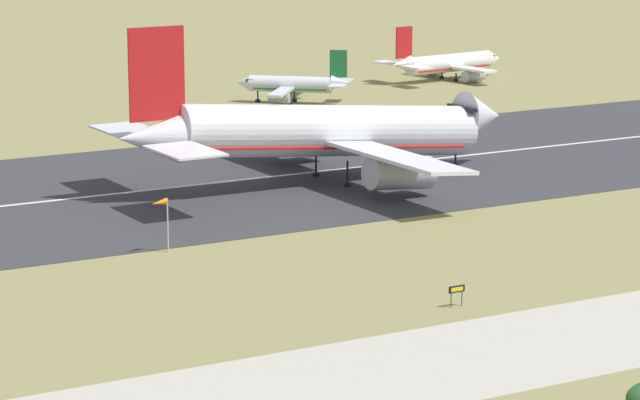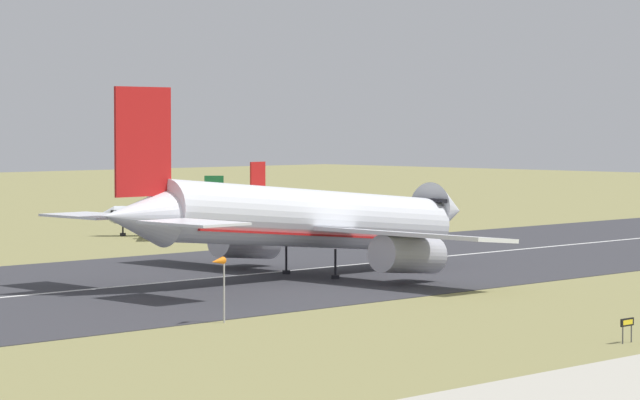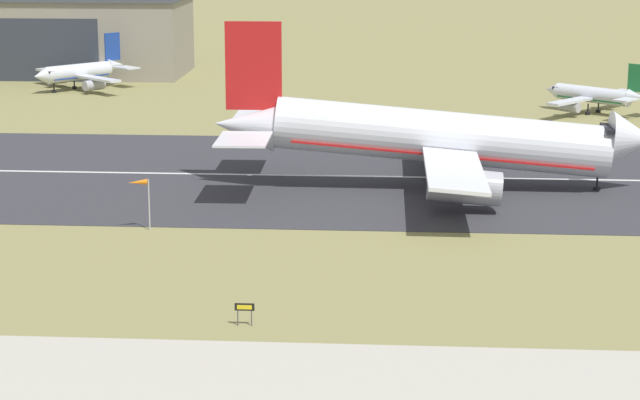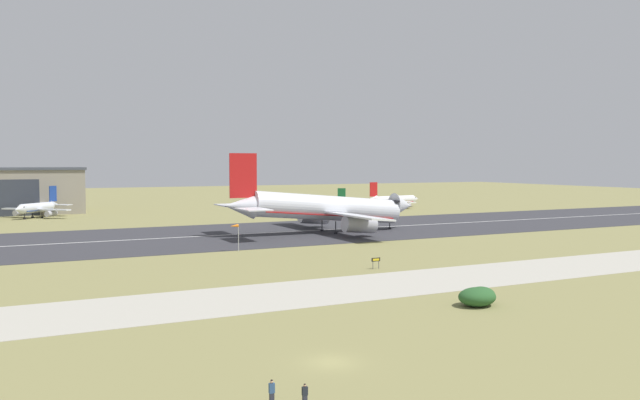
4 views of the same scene
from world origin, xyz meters
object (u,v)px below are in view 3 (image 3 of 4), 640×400
(runway_sign, at_px, (245,309))
(airplane_parked_centre, at_px, (80,73))
(airplane_landing, at_px, (438,139))
(airplane_parked_west, at_px, (594,96))
(windsock_pole, at_px, (139,185))

(runway_sign, bearing_deg, airplane_parked_centre, 110.12)
(airplane_landing, relative_size, airplane_parked_centre, 2.51)
(airplane_parked_centre, bearing_deg, airplane_landing, -50.84)
(airplane_parked_west, bearing_deg, runway_sign, -111.46)
(airplane_landing, bearing_deg, airplane_parked_west, 65.30)
(airplane_landing, distance_m, airplane_parked_centre, 99.87)
(airplane_landing, distance_m, windsock_pole, 37.67)
(airplane_parked_centre, height_order, runway_sign, airplane_parked_centre)
(airplane_parked_west, bearing_deg, airplane_parked_centre, 166.95)
(airplane_parked_west, xyz_separation_m, windsock_pole, (-56.75, -78.61, 1.81))
(airplane_landing, bearing_deg, airplane_parked_centre, 129.16)
(airplane_landing, relative_size, windsock_pole, 9.71)
(windsock_pole, xyz_separation_m, runway_sign, (14.53, -28.81, -3.37))
(airplane_landing, distance_m, airplane_parked_west, 62.53)
(airplane_parked_centre, distance_m, runway_sign, 136.42)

